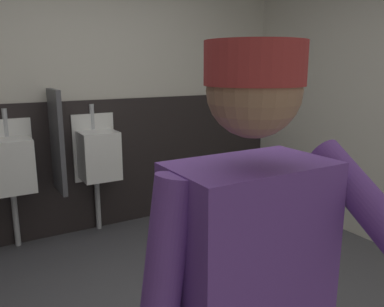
{
  "coord_description": "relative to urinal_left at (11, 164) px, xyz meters",
  "views": [
    {
      "loc": [
        -0.96,
        -1.8,
        1.59
      ],
      "look_at": [
        -0.19,
        -0.49,
        1.25
      ],
      "focal_mm": 36.67,
      "sensor_mm": 36.0,
      "label": 1
    }
  ],
  "objects": [
    {
      "name": "wall_back",
      "position": [
        0.65,
        0.22,
        0.6
      ],
      "size": [
        4.98,
        0.12,
        2.76
      ],
      "primitive_type": "cube",
      "color": "beige",
      "rests_on": "ground_plane"
    },
    {
      "name": "wainscot_band_back",
      "position": [
        0.65,
        0.14,
        -0.14
      ],
      "size": [
        4.38,
        0.03,
        1.28
      ],
      "primitive_type": "cube",
      "color": "black",
      "rests_on": "ground_plane"
    },
    {
      "name": "urinal_left",
      "position": [
        0.0,
        0.0,
        0.0
      ],
      "size": [
        0.4,
        0.34,
        1.24
      ],
      "color": "white",
      "rests_on": "ground_plane"
    },
    {
      "name": "urinal_middle",
      "position": [
        0.75,
        0.0,
        0.0
      ],
      "size": [
        0.4,
        0.34,
        1.24
      ],
      "color": "white",
      "rests_on": "ground_plane"
    },
    {
      "name": "privacy_divider_panel",
      "position": [
        0.37,
        -0.07,
        0.17
      ],
      "size": [
        0.04,
        0.4,
        0.9
      ],
      "primitive_type": "cube",
      "color": "#4C4C51"
    }
  ]
}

